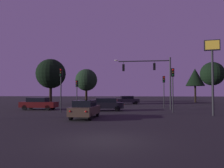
# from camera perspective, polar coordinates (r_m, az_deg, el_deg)

# --- Properties ---
(ground_plane) EXTENTS (168.00, 168.00, 0.00)m
(ground_plane) POSITION_cam_1_polar(r_m,az_deg,el_deg) (34.39, 2.31, -5.88)
(ground_plane) COLOR black
(ground_plane) RESTS_ON ground
(traffic_signal_mast_arm) EXTENTS (7.31, 0.70, 6.66)m
(traffic_signal_mast_arm) POSITION_cam_1_polar(r_m,az_deg,el_deg) (28.20, 10.85, 2.96)
(traffic_signal_mast_arm) COLOR #232326
(traffic_signal_mast_arm) RESTS_ON ground
(traffic_light_corner_left) EXTENTS (0.33, 0.37, 4.79)m
(traffic_light_corner_left) POSITION_cam_1_polar(r_m,az_deg,el_deg) (24.09, 15.84, 0.67)
(traffic_light_corner_left) COLOR #232326
(traffic_light_corner_left) RESTS_ON ground
(traffic_light_corner_right) EXTENTS (0.33, 0.37, 4.48)m
(traffic_light_corner_right) POSITION_cam_1_polar(r_m,az_deg,el_deg) (31.03, 13.61, -0.36)
(traffic_light_corner_right) COLOR #232326
(traffic_light_corner_right) RESTS_ON ground
(traffic_light_median) EXTENTS (0.34, 0.37, 3.86)m
(traffic_light_median) POSITION_cam_1_polar(r_m,az_deg,el_deg) (30.31, -9.32, -1.13)
(traffic_light_median) COLOR #232326
(traffic_light_median) RESTS_ON ground
(traffic_light_far_side) EXTENTS (0.32, 0.36, 4.77)m
(traffic_light_far_side) POSITION_cam_1_polar(r_m,az_deg,el_deg) (23.71, -13.40, 0.67)
(traffic_light_far_side) COLOR #232326
(traffic_light_far_side) RESTS_ON ground
(car_nearside_lane) EXTENTS (2.04, 4.40, 1.52)m
(car_nearside_lane) POSITION_cam_1_polar(r_m,az_deg,el_deg) (18.35, -7.15, -6.56)
(car_nearside_lane) COLOR #473828
(car_nearside_lane) RESTS_ON ground
(car_crossing_left) EXTENTS (4.57, 2.31, 1.52)m
(car_crossing_left) POSITION_cam_1_polar(r_m,az_deg,el_deg) (25.62, -1.79, -5.34)
(car_crossing_left) COLOR black
(car_crossing_left) RESTS_ON ground
(car_crossing_right) EXTENTS (4.61, 1.98, 1.52)m
(car_crossing_right) POSITION_cam_1_polar(r_m,az_deg,el_deg) (28.53, -18.87, -4.91)
(car_crossing_right) COLOR #4C0F0F
(car_crossing_right) RESTS_ON ground
(car_far_lane) EXTENTS (4.29, 2.57, 1.52)m
(car_far_lane) POSITION_cam_1_polar(r_m,az_deg,el_deg) (40.00, 4.18, -4.22)
(car_far_lane) COLOR #232328
(car_far_lane) RESTS_ON ground
(store_sign_illuminated) EXTENTS (1.42, 0.52, 7.13)m
(store_sign_illuminated) POSITION_cam_1_polar(r_m,az_deg,el_deg) (22.37, 25.08, 5.75)
(store_sign_illuminated) COLOR #232326
(store_sign_illuminated) RESTS_ON ground
(tree_behind_sign) EXTENTS (4.34, 4.34, 7.80)m
(tree_behind_sign) POSITION_cam_1_polar(r_m,az_deg,el_deg) (43.79, 25.09, 2.45)
(tree_behind_sign) COLOR black
(tree_behind_sign) RESTS_ON ground
(tree_left_far) EXTENTS (4.90, 4.90, 7.43)m
(tree_left_far) POSITION_cam_1_polar(r_m,az_deg,el_deg) (48.35, -6.82, 1.06)
(tree_left_far) COLOR black
(tree_left_far) RESTS_ON ground
(tree_center_horizon) EXTENTS (4.10, 4.10, 7.42)m
(tree_center_horizon) POSITION_cam_1_polar(r_m,az_deg,el_deg) (50.50, 21.18, 1.65)
(tree_center_horizon) COLOR black
(tree_center_horizon) RESTS_ON ground
(tree_right_cluster) EXTENTS (5.12, 5.12, 8.00)m
(tree_right_cluster) POSITION_cam_1_polar(r_m,az_deg,el_deg) (38.92, -15.93, 2.62)
(tree_right_cluster) COLOR black
(tree_right_cluster) RESTS_ON ground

